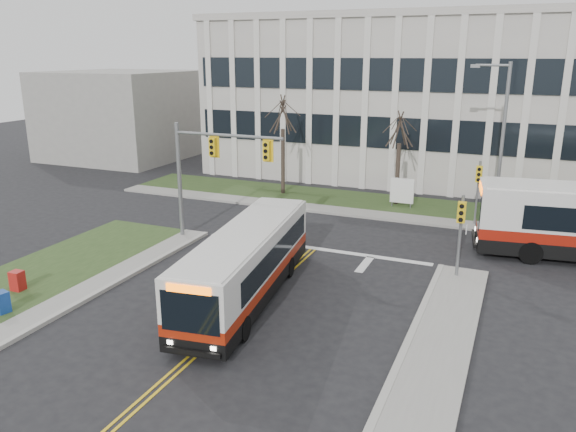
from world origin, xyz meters
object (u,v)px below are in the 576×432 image
(directory_sign, at_px, (402,191))
(bus_main, at_px, (247,265))
(newspaper_box_red, at_px, (18,282))
(newspaper_box_blue, at_px, (2,303))
(streetlight, at_px, (500,136))

(directory_sign, bearing_deg, bus_main, -100.40)
(directory_sign, bearing_deg, newspaper_box_red, -121.88)
(directory_sign, height_order, newspaper_box_blue, directory_sign)
(directory_sign, height_order, newspaper_box_red, directory_sign)
(newspaper_box_red, bearing_deg, directory_sign, 56.31)
(streetlight, relative_size, bus_main, 0.86)
(streetlight, height_order, bus_main, streetlight)
(streetlight, distance_m, bus_main, 17.38)
(bus_main, bearing_deg, directory_sign, 72.08)
(directory_sign, distance_m, newspaper_box_blue, 23.70)
(directory_sign, distance_m, bus_main, 16.27)
(newspaper_box_blue, xyz_separation_m, newspaper_box_red, (-1.16, 1.78, 0.00))
(streetlight, relative_size, directory_sign, 4.60)
(streetlight, distance_m, directory_sign, 6.96)
(newspaper_box_blue, relative_size, newspaper_box_red, 1.00)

